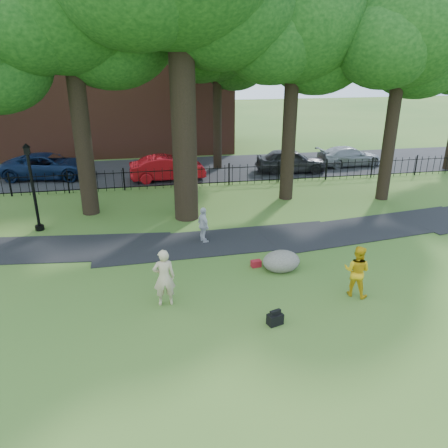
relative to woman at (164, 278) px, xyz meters
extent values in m
plane|color=#356021|center=(1.43, 0.42, -0.92)|extent=(120.00, 120.00, 0.00)
cube|color=black|center=(2.43, 4.32, -0.92)|extent=(36.07, 3.85, 0.03)
cube|color=black|center=(1.43, 16.42, -0.92)|extent=(80.00, 7.00, 0.02)
cube|color=black|center=(1.43, 12.42, 0.10)|extent=(44.00, 0.04, 0.04)
cube|color=black|center=(1.43, 12.42, -0.74)|extent=(44.00, 0.04, 0.04)
cube|color=brown|center=(-2.57, 24.42, 5.08)|extent=(18.00, 8.00, 12.00)
cylinder|color=black|center=(1.43, 7.42, 4.33)|extent=(1.10, 1.10, 10.50)
ellipsoid|color=#0E340E|center=(3.32, 8.47, 8.38)|extent=(6.72, 6.72, 5.71)
cylinder|color=black|center=(-3.07, 8.92, 3.63)|extent=(0.80, 0.80, 9.10)
ellipsoid|color=#0E340E|center=(-1.45, 9.82, 7.14)|extent=(5.76, 5.76, 4.90)
ellipsoid|color=#0E340E|center=(-4.51, 8.20, 7.66)|extent=(5.40, 5.40, 4.59)
cylinder|color=black|center=(6.93, 9.42, 3.28)|extent=(0.70, 0.70, 8.40)
ellipsoid|color=#0E340E|center=(6.93, 9.42, 7.72)|extent=(6.60, 6.60, 5.61)
ellipsoid|color=#0E340E|center=(8.42, 10.25, 6.52)|extent=(5.28, 5.28, 4.49)
ellipsoid|color=#0E340E|center=(5.61, 8.76, 7.00)|extent=(4.95, 4.95, 4.21)
cylinder|color=black|center=(11.93, 8.42, 3.10)|extent=(0.64, 0.64, 8.05)
ellipsoid|color=#0E340E|center=(11.93, 8.42, 7.36)|extent=(6.20, 6.20, 5.27)
ellipsoid|color=#0E340E|center=(13.33, 9.20, 6.21)|extent=(4.96, 4.96, 4.22)
ellipsoid|color=#0E340E|center=(10.69, 7.80, 6.67)|extent=(4.65, 4.65, 3.95)
imported|color=tan|center=(0.00, 0.00, 0.00)|extent=(0.68, 0.46, 1.84)
imported|color=gold|center=(6.01, -0.54, -0.07)|extent=(1.05, 1.03, 1.70)
imported|color=#BBBCC0|center=(1.82, 4.44, -0.17)|extent=(0.60, 0.95, 1.50)
ellipsoid|color=gray|center=(4.21, 1.55, -0.53)|extent=(1.56, 1.32, 0.78)
cylinder|color=black|center=(-5.07, 7.07, 0.76)|extent=(0.13, 0.13, 3.37)
cylinder|color=black|center=(-5.07, 7.07, -0.82)|extent=(0.38, 0.38, 0.21)
cube|color=black|center=(-5.07, 7.07, 2.60)|extent=(0.26, 0.26, 0.32)
cone|color=black|center=(-5.07, 7.07, 2.81)|extent=(0.34, 0.34, 0.17)
cube|color=black|center=(3.03, -1.66, -0.76)|extent=(0.50, 0.39, 0.33)
cube|color=maroon|center=(3.39, 1.94, -0.80)|extent=(0.39, 0.27, 0.24)
imported|color=#B00D14|center=(0.97, 14.16, -0.18)|extent=(4.59, 1.86, 1.48)
imported|color=#0C1B3C|center=(-6.19, 15.92, -0.17)|extent=(5.71, 3.21, 1.51)
imported|color=black|center=(8.92, 14.60, -0.16)|extent=(4.59, 2.20, 1.51)
imported|color=gray|center=(13.39, 15.54, -0.27)|extent=(4.57, 2.10, 1.29)
camera|label=1|loc=(-0.33, -11.82, 6.36)|focal=35.00mm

